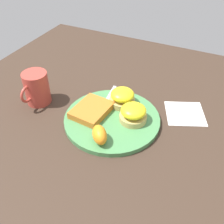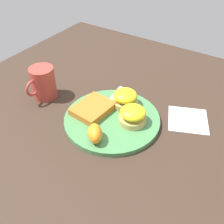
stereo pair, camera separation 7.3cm
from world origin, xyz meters
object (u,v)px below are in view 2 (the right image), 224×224
Objects in this scene: sandwich_benedict_right at (126,98)px; fork at (105,106)px; cup at (43,83)px; orange_wedge at (95,133)px; hashbrown_patty at (93,108)px; sandwich_benedict_left at (133,115)px.

sandwich_benedict_right reaches higher than fork.
cup is (0.09, -0.25, 0.01)m from sandwich_benedict_right.
cup is (-0.08, -0.26, 0.01)m from orange_wedge.
cup is at bearing -71.02° from sandwich_benedict_right.
hashbrown_patty is 0.12m from orange_wedge.
fork is (-0.13, -0.05, -0.02)m from orange_wedge.
orange_wedge is 0.27m from cup.
sandwich_benedict_left is at bearing 44.60° from sandwich_benedict_right.
hashbrown_patty is at bearing -40.12° from sandwich_benedict_right.
sandwich_benedict_right is at bearing 131.50° from fork.
fork is 1.84× the size of cup.
orange_wedge reaches higher than fork.
orange_wedge is 0.30× the size of fork.
hashbrown_patty reaches higher than fork.
sandwich_benedict_right is 0.26m from cup.
cup is (0.01, -0.18, 0.03)m from hashbrown_patty.
cup reaches higher than hashbrown_patty.
orange_wedge is at bearing 23.32° from fork.
fork is at bearing 102.46° from cup.
sandwich_benedict_left is 0.72× the size of cup.
sandwich_benedict_left is 0.08m from sandwich_benedict_right.
fork is at bearing 152.63° from hashbrown_patty.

